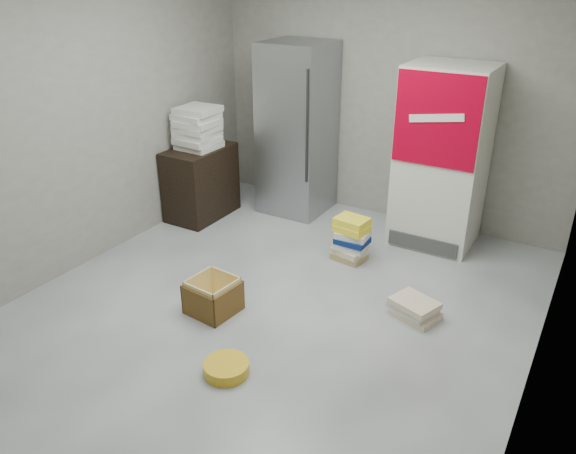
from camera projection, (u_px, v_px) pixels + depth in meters
The scene contains 10 objects.
ground at pixel (263, 318), 4.60m from camera, with size 5.00×5.00×0.00m, color beige.
room_shell at pixel (258, 99), 3.84m from camera, with size 4.04×5.04×2.82m.
steel_fridge at pixel (297, 130), 6.27m from camera, with size 0.70×0.72×1.90m.
coke_cooler at pixel (442, 157), 5.53m from camera, with size 0.80×0.73×1.80m.
wood_shelf at pixel (201, 182), 6.32m from camera, with size 0.50×0.80×0.80m, color black.
supply_box_stack at pixel (197, 128), 6.05m from camera, with size 0.44×0.44×0.45m.
phonebook_stack_main at pixel (351, 239), 5.42m from camera, with size 0.35×0.29×0.44m.
phonebook_stack_side at pixel (414, 308), 4.59m from camera, with size 0.45×0.40×0.16m.
cardboard_box at pixel (213, 298), 4.65m from camera, with size 0.40×0.40×0.30m.
bucket_lid at pixel (226, 368), 3.97m from camera, with size 0.33×0.33×0.09m, color gold.
Camera 1 is at (2.13, -3.20, 2.64)m, focal length 35.00 mm.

